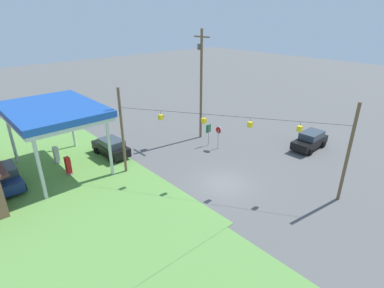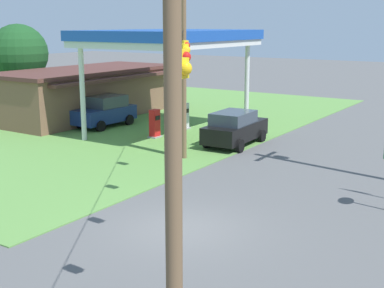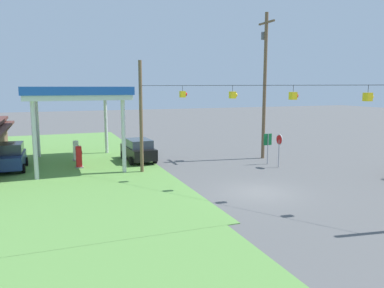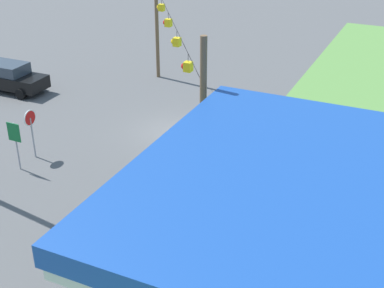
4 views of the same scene
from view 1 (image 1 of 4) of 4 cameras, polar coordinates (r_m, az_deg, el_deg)
ground_plane at (r=25.79m, az=6.01°, el=-7.57°), size 160.00×160.00×0.00m
gas_station_canopy at (r=28.67m, az=-25.02°, el=5.55°), size 9.74×7.13×6.00m
fuel_pump_near at (r=29.00m, az=-22.51°, el=-3.91°), size 0.71×0.56×1.63m
fuel_pump_far at (r=31.59m, az=-24.42°, el=-1.98°), size 0.71×0.56×1.63m
car_at_pumps_front at (r=31.20m, az=-15.15°, el=-0.57°), size 4.60×2.28×1.84m
car_at_pumps_rear at (r=28.94m, az=-31.92°, el=-5.43°), size 4.22×2.19×1.95m
car_on_crossroad at (r=34.18m, az=21.57°, el=0.69°), size 2.17×4.71×1.83m
stop_sign_roadside at (r=31.53m, az=5.04°, el=2.17°), size 0.80×0.08×2.50m
route_sign at (r=32.30m, az=3.16°, el=2.56°), size 0.10×0.70×2.40m
utility_pole_main at (r=33.20m, az=1.72°, el=11.97°), size 2.20×0.44×11.91m
signal_span_gantry at (r=23.88m, az=6.47°, el=1.23°), size 15.22×10.24×7.78m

